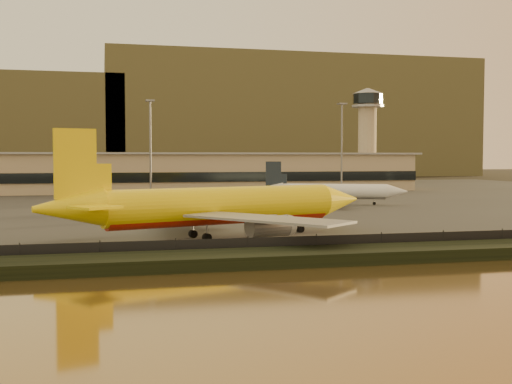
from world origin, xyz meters
TOP-DOWN VIEW (x-y plane):
  - ground at (0.00, 0.00)m, footprint 900.00×900.00m
  - embankment at (0.00, -17.00)m, footprint 320.00×7.00m
  - tarmac at (0.00, 95.00)m, footprint 320.00×220.00m
  - perimeter_fence at (0.00, -13.00)m, footprint 300.00×0.05m
  - terminal_building at (-14.52, 125.55)m, footprint 202.00×25.00m
  - control_tower at (70.00, 131.00)m, footprint 11.20×11.20m
  - apron_light_masts at (15.00, 75.00)m, footprint 152.20×12.20m
  - distant_hills at (-20.74, 340.00)m, footprint 470.00×160.00m
  - dhl_cargo_jet at (-6.45, 4.32)m, footprint 48.00×45.85m
  - white_narrowbody_jet at (30.75, 60.32)m, footprint 33.59×31.72m
  - gse_vehicle_yellow at (3.76, 33.64)m, footprint 4.56×2.94m
  - gse_vehicle_white at (-20.18, 30.03)m, footprint 3.68×2.14m

SIDE VIEW (x-z plane):
  - ground at x=0.00m, z-range 0.00..0.00m
  - tarmac at x=0.00m, z-range 0.00..0.20m
  - embankment at x=0.00m, z-range 0.00..1.40m
  - gse_vehicle_white at x=-20.18m, z-range 0.20..1.76m
  - gse_vehicle_yellow at x=3.76m, z-range 0.20..2.10m
  - perimeter_fence at x=0.00m, z-range 0.20..2.40m
  - white_narrowbody_jet at x=30.75m, z-range -1.84..8.27m
  - dhl_cargo_jet at x=-6.45m, z-range -2.74..11.87m
  - terminal_building at x=-14.52m, z-range -0.05..12.55m
  - apron_light_masts at x=15.00m, z-range 3.00..28.40m
  - control_tower at x=70.00m, z-range 3.91..39.41m
  - distant_hills at x=-20.74m, z-range -3.61..66.39m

